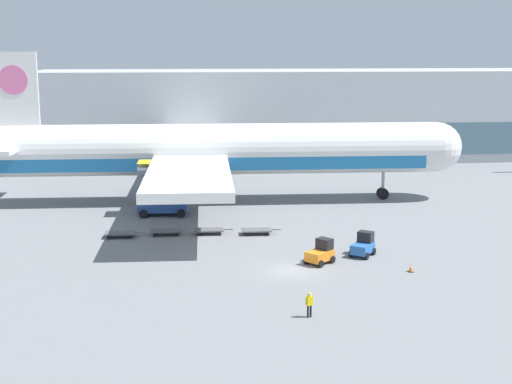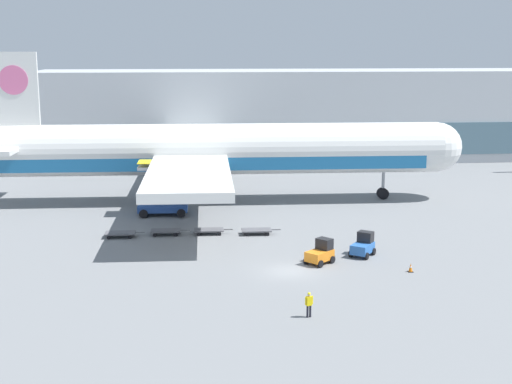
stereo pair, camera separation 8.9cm
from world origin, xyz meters
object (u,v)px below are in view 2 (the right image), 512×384
Objects in this scene: airplane_main at (207,151)px; baggage_dolly_third at (209,230)px; baggage_dolly_second at (166,231)px; traffic_cone_near at (411,268)px; baggage_tug_mid at (363,246)px; ground_crew_far at (309,303)px; scissor_lift_loader at (163,195)px; baggage_tug_foreground at (321,253)px; baggage_dolly_trail at (257,230)px; baggage_dolly_lead at (120,233)px.

airplane_main is 15.62× the size of baggage_dolly_third.
baggage_dolly_second is 23.69m from traffic_cone_near.
baggage_tug_mid reaches higher than baggage_dolly_second.
ground_crew_far reaches higher than baggage_dolly_second.
baggage_tug_mid is (17.30, -17.33, -1.28)m from scissor_lift_loader.
baggage_tug_mid reaches higher than traffic_cone_near.
ground_crew_far is 2.40× the size of traffic_cone_near.
scissor_lift_loader reaches higher than baggage_tug_foreground.
baggage_dolly_trail is 5.19× the size of traffic_cone_near.
baggage_dolly_third is 1.00× the size of baggage_dolly_trail.
scissor_lift_loader is at bearing 94.54° from baggage_dolly_second.
baggage_dolly_second is at bearing 176.93° from baggage_dolly_trail.
baggage_dolly_lead is at bearing -117.95° from airplane_main.
baggage_tug_mid is 15.35m from ground_crew_far.
baggage_dolly_second is 4.07m from baggage_dolly_third.
baggage_dolly_trail is (8.58, -0.69, 0.00)m from baggage_dolly_second.
baggage_dolly_third is at bearing 138.91° from traffic_cone_near.
baggage_dolly_third is at bearing 3.65° from baggage_dolly_lead.
scissor_lift_loader is 8.84m from baggage_dolly_second.
scissor_lift_loader is (-4.95, -6.11, -3.68)m from airplane_main.
scissor_lift_loader is at bearing 135.57° from baggage_dolly_trail.
baggage_tug_mid reaches higher than baggage_dolly_trail.
baggage_dolly_third is 22.86m from ground_crew_far.
baggage_dolly_third is (-12.78, 8.54, -0.49)m from baggage_tug_mid.
baggage_dolly_lead is at bearing 104.84° from baggage_tug_mid.
airplane_main is 15.62× the size of baggage_dolly_lead.
ground_crew_far is (-3.10, -11.80, 0.13)m from baggage_tug_foreground.
baggage_dolly_lead is 27.04m from traffic_cone_near.
baggage_tug_foreground reaches higher than baggage_dolly_third.
scissor_lift_loader is at bearing 92.56° from ground_crew_far.
baggage_dolly_third is at bearing -89.77° from airplane_main.
scissor_lift_loader is 2.07× the size of baggage_tug_foreground.
scissor_lift_loader is 1.54× the size of baggage_dolly_second.
ground_crew_far is (5.66, -22.14, 0.62)m from baggage_dolly_third.
ground_crew_far is (13.95, -21.83, 0.62)m from baggage_dolly_lead.
traffic_cone_near is at bearing -115.76° from baggage_tug_mid.
baggage_dolly_trail is (-8.27, 7.99, -0.49)m from baggage_tug_mid.
traffic_cone_near is at bearing 26.32° from ground_crew_far.
baggage_dolly_trail is at bearing 71.49° from baggage_tug_foreground.
baggage_tug_mid is at bearing -32.23° from baggage_dolly_third.
baggage_tug_foreground reaches higher than baggage_dolly_trail.
airplane_main is 18.35m from baggage_dolly_lead.
baggage_dolly_trail is (12.80, -0.24, 0.00)m from baggage_dolly_lead.
baggage_tug_foreground is (13.28, -19.13, -1.28)m from scissor_lift_loader.
airplane_main is at bearing 117.83° from traffic_cone_near.
ground_crew_far is (5.23, -37.03, -4.83)m from airplane_main.
baggage_dolly_second is 5.19× the size of traffic_cone_near.
ground_crew_far reaches higher than baggage_dolly_lead.
baggage_tug_mid is at bearing -25.73° from baggage_dolly_second.
scissor_lift_loader is 13.11m from baggage_dolly_trail.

